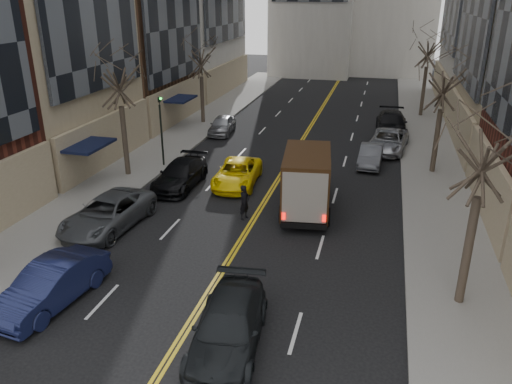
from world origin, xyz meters
TOP-DOWN VIEW (x-y plane):
  - sidewalk_left at (-9.00, 27.00)m, footprint 4.00×66.00m
  - sidewalk_right at (9.00, 27.00)m, footprint 4.00×66.00m
  - tree_lf_mid at (-8.80, 20.00)m, footprint 3.20×3.20m
  - tree_lf_far at (-8.80, 33.00)m, footprint 3.20×3.20m
  - tree_rt_near at (8.80, 11.00)m, footprint 3.20×3.20m
  - tree_rt_mid at (8.80, 25.00)m, footprint 3.20×3.20m
  - tree_rt_far at (8.80, 40.00)m, footprint 3.20×3.20m
  - traffic_signal at (-7.39, 22.00)m, footprint 0.29×0.26m
  - ups_truck at (2.26, 17.68)m, footprint 2.90×6.01m
  - observer_sedan at (1.60, 6.82)m, footprint 2.53×5.16m
  - taxi at (-2.10, 20.30)m, footprint 2.58×4.99m
  - pedestrian at (-0.45, 15.95)m, footprint 0.61×0.74m
  - parked_lf_b at (-5.10, 7.49)m, footprint 2.23×4.83m
  - parked_lf_c at (-6.30, 13.41)m, footprint 2.90×5.55m
  - parked_lf_d at (-5.10, 19.21)m, footprint 2.00×4.90m
  - parked_lf_e at (-6.30, 30.44)m, footprint 1.92×4.10m
  - parked_rt_a at (5.10, 25.60)m, footprint 1.52×3.94m
  - parked_rt_b at (6.12, 29.03)m, footprint 3.02×5.39m
  - parked_rt_c at (6.30, 33.58)m, footprint 2.40×5.65m

SIDE VIEW (x-z plane):
  - sidewalk_left at x=-9.00m, z-range 0.00..0.15m
  - sidewalk_right at x=9.00m, z-range 0.00..0.15m
  - parked_rt_a at x=5.10m, z-range 0.00..1.28m
  - taxi at x=-2.10m, z-range 0.00..1.34m
  - parked_lf_e at x=-6.30m, z-range 0.00..1.36m
  - parked_lf_d at x=-5.10m, z-range 0.00..1.42m
  - parked_rt_b at x=6.12m, z-range 0.00..1.42m
  - observer_sedan at x=1.60m, z-range 0.00..1.44m
  - parked_lf_c at x=-6.30m, z-range 0.00..1.49m
  - parked_lf_b at x=-5.10m, z-range 0.00..1.53m
  - parked_rt_c at x=6.30m, z-range 0.00..1.63m
  - pedestrian at x=-0.45m, z-range 0.00..1.73m
  - ups_truck at x=2.26m, z-range 0.01..3.18m
  - traffic_signal at x=-7.39m, z-range 0.47..5.17m
  - tree_lf_far at x=-8.80m, z-range 1.97..10.08m
  - tree_rt_mid at x=8.80m, z-range 2.01..10.33m
  - tree_rt_near at x=8.80m, z-range 2.10..10.81m
  - tree_lf_mid at x=-8.80m, z-range 2.14..11.05m
  - tree_rt_far at x=8.80m, z-range 2.19..11.29m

